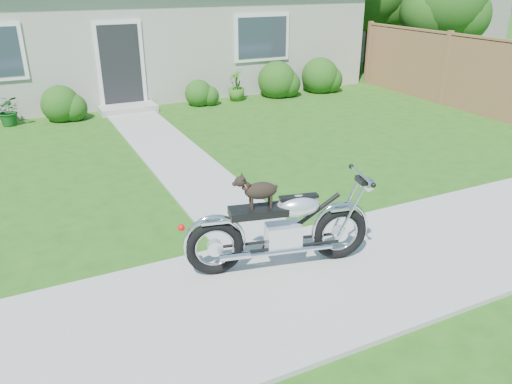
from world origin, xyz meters
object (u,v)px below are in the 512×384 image
potted_plant_left (9,110)px  fence (445,69)px  potted_plant_right (236,85)px  motorcycle_with_dog (283,226)px  tree_near (451,6)px  house (145,13)px

potted_plant_left → fence: bearing=-14.9°
potted_plant_right → motorcycle_with_dog: (-3.05, -8.17, 0.13)m
fence → potted_plant_left: 10.91m
potted_plant_left → motorcycle_with_dog: size_ratio=0.32×
motorcycle_with_dog → fence: bearing=47.1°
tree_near → potted_plant_right: size_ratio=4.34×
potted_plant_right → motorcycle_with_dog: size_ratio=0.38×
potted_plant_left → motorcycle_with_dog: motorcycle_with_dog is taller
house → motorcycle_with_dog: size_ratio=5.74×
fence → potted_plant_left: bearing=165.1°
fence → potted_plant_right: (-4.81, 2.80, -0.52)m
fence → house: bearing=135.3°
fence → tree_near: 3.50m
house → tree_near: bearing=-24.9°
house → tree_near: house is taller
house → potted_plant_right: 4.14m
house → potted_plant_right: house is taller
house → fence: (6.30, -6.24, -1.22)m
tree_near → potted_plant_right: 7.33m
tree_near → potted_plant_left: 12.94m
house → potted_plant_right: bearing=-66.6°
house → fence: size_ratio=1.90×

